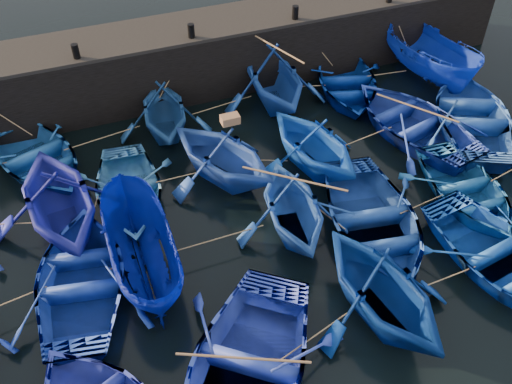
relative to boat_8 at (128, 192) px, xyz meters
name	(u,v)px	position (x,y,z in m)	size (l,w,h in m)	color
ground	(298,286)	(3.59, -4.87, -0.45)	(120.00, 120.00, 0.00)	black
quay_wall	(188,59)	(3.59, 5.63, 0.80)	(26.00, 2.50, 2.50)	black
quay_top	(185,28)	(3.59, 5.63, 2.11)	(26.00, 2.50, 0.12)	black
bollard_1	(76,51)	(-0.41, 4.73, 2.42)	(0.24, 0.24, 0.50)	black
bollard_2	(191,31)	(3.59, 4.73, 2.42)	(0.24, 0.24, 0.50)	black
bollard_3	(295,12)	(7.59, 4.73, 2.42)	(0.24, 0.24, 0.50)	black
boat_1	(36,158)	(-2.48, 2.65, 0.05)	(3.44, 4.81, 1.00)	#1A5499
boat_2	(164,110)	(1.96, 3.07, 0.54)	(3.26, 3.78, 1.99)	navy
boat_3	(274,77)	(6.23, 3.41, 0.74)	(3.89, 4.52, 2.38)	#1B49A7
boat_4	(346,82)	(9.14, 3.10, 0.04)	(3.39, 4.74, 0.98)	navy
boat_5	(428,56)	(12.57, 2.91, 0.57)	(1.99, 5.27, 2.04)	#0E2EBC
boat_7	(58,198)	(-1.97, -0.42, 0.79)	(4.06, 4.71, 2.48)	navy
boat_8	(128,192)	(0.00, 0.00, 0.00)	(3.11, 4.35, 0.90)	#397DD5
boat_9	(222,153)	(3.08, -0.01, 0.64)	(3.58, 4.15, 2.19)	#1F4495
boat_10	(314,142)	(6.02, -0.50, 0.62)	(3.50, 4.06, 2.13)	blue
boat_11	(414,122)	(10.10, -0.12, 0.10)	(3.84, 5.36, 1.11)	navy
boat_12	(473,115)	(12.27, -0.58, 0.12)	(3.97, 5.55, 1.15)	blue
boat_14	(82,277)	(-1.80, -2.93, 0.07)	(3.58, 5.00, 1.04)	navy
boat_15	(141,252)	(-0.18, -2.94, 0.45)	(1.77, 4.69, 1.81)	#000F7D
boat_16	(293,206)	(4.23, -2.90, 0.56)	(3.33, 3.86, 2.03)	#1F4FAE
boat_17	(373,221)	(6.37, -3.89, 0.10)	(3.83, 5.35, 1.11)	#1B4592
boat_18	(467,190)	(9.80, -3.66, 0.00)	(3.14, 4.39, 0.91)	#195A99
boat_22	(244,372)	(1.23, -7.05, 0.13)	(4.00, 5.60, 1.16)	blue
boat_23	(383,288)	(5.10, -6.44, 0.69)	(3.73, 4.33, 2.28)	navy
boat_24	(503,258)	(8.98, -6.34, 0.07)	(3.63, 5.07, 1.05)	#1047B3
wooden_crate	(230,119)	(3.38, -0.01, 1.87)	(0.56, 0.35, 0.27)	#8E623E
mooring_ropes	(236,155)	(3.55, 0.03, 0.41)	(18.45, 11.81, 2.10)	tan
loose_oars	(314,152)	(5.45, -1.66, 1.25)	(11.13, 12.54, 1.32)	#99724C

